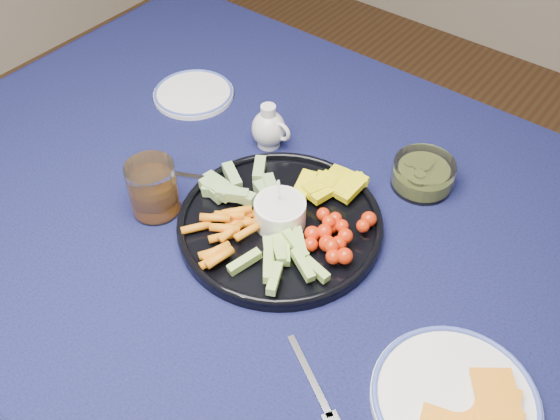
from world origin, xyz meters
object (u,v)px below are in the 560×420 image
Objects in this scene: side_plate_extra at (194,93)px; cheese_plate at (456,398)px; juice_tumbler at (154,191)px; dining_table at (312,267)px; pickle_bowl at (423,175)px; crudite_platter at (279,220)px; creamer_pitcher at (269,128)px.

cheese_plate is at bearing -20.98° from side_plate_extra.
cheese_plate is 0.59m from juice_tumbler.
dining_table is 7.16× the size of cheese_plate.
dining_table is 14.66× the size of pickle_bowl.
cheese_plate reaches higher than side_plate_extra.
creamer_pitcher is at bearing 133.06° from crudite_platter.
side_plate_extra is at bearing 153.68° from crudite_platter.
side_plate_extra is at bearing 122.59° from juice_tumbler.
juice_tumbler reaches higher than cheese_plate.
creamer_pitcher is at bearing 80.20° from juice_tumbler.
juice_tumbler is at bearing -99.80° from creamer_pitcher.
creamer_pitcher is (-0.16, 0.17, 0.02)m from crudite_platter.
cheese_plate is 1.34× the size of side_plate_extra.
pickle_bowl is at bearing 69.86° from dining_table.
juice_tumbler is (-0.59, 0.01, 0.03)m from cheese_plate.
crudite_platter is 3.13× the size of pickle_bowl.
pickle_bowl reaches higher than side_plate_extra.
juice_tumbler is (-0.20, -0.10, 0.02)m from crudite_platter.
cheese_plate is at bearing -54.88° from pickle_bowl.
juice_tumbler is (-0.05, -0.26, 0.00)m from creamer_pitcher.
dining_table is 0.26m from pickle_bowl.
creamer_pitcher is at bearing 146.43° from dining_table.
crudite_platter is 0.29m from pickle_bowl.
pickle_bowl is at bearing 15.76° from creamer_pitcher.
pickle_bowl is 0.53m from side_plate_extra.
side_plate_extra is at bearing 159.44° from dining_table.
dining_table is at bearing 25.43° from juice_tumbler.
pickle_bowl is at bearing 60.53° from crudite_platter.
dining_table is 0.13m from crudite_platter.
pickle_bowl is 0.49m from juice_tumbler.
side_plate_extra is (-0.23, 0.03, -0.03)m from creamer_pitcher.
dining_table is at bearing -20.56° from side_plate_extra.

